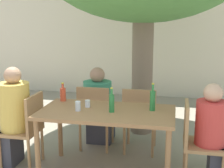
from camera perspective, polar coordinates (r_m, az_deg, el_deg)
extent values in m
cube|color=beige|center=(7.30, 5.73, 8.70)|extent=(10.00, 0.08, 2.80)
cylinder|color=#7A6651|center=(4.93, 5.55, 1.84)|extent=(0.33, 0.33, 1.91)
cube|color=#996B42|center=(3.60, -0.96, -5.20)|extent=(1.55, 0.82, 0.04)
cylinder|color=#996B42|center=(3.64, -13.46, -11.86)|extent=(0.06, 0.06, 0.74)
cylinder|color=#996B42|center=(3.34, 10.13, -14.03)|extent=(0.06, 0.06, 0.74)
cylinder|color=#996B42|center=(4.24, -9.47, -8.20)|extent=(0.06, 0.06, 0.74)
cylinder|color=#996B42|center=(3.98, 10.43, -9.62)|extent=(0.06, 0.06, 0.74)
cube|color=#A87A4C|center=(4.07, -16.35, -8.23)|extent=(0.44, 0.44, 0.04)
cube|color=#A87A4C|center=(3.90, -13.95, -5.19)|extent=(0.04, 0.44, 0.45)
cylinder|color=#A87A4C|center=(4.39, -17.23, -10.02)|extent=(0.04, 0.04, 0.43)
cylinder|color=#A87A4C|center=(4.09, -19.82, -11.88)|extent=(0.04, 0.04, 0.43)
cylinder|color=#A87A4C|center=(4.23, -12.63, -10.63)|extent=(0.04, 0.04, 0.43)
cylinder|color=#A87A4C|center=(3.91, -14.93, -12.66)|extent=(0.04, 0.04, 0.43)
cube|color=#A87A4C|center=(3.64, 16.43, -10.67)|extent=(0.44, 0.44, 0.04)
cube|color=#A87A4C|center=(3.54, 13.43, -6.94)|extent=(0.04, 0.44, 0.45)
cylinder|color=#A87A4C|center=(3.93, 18.83, -12.82)|extent=(0.04, 0.04, 0.43)
cylinder|color=#A87A4C|center=(3.89, 13.15, -12.69)|extent=(0.04, 0.04, 0.43)
cube|color=#A87A4C|center=(4.44, -2.83, -6.01)|extent=(0.44, 0.44, 0.04)
cube|color=#A87A4C|center=(4.18, -3.54, -3.68)|extent=(0.44, 0.04, 0.45)
cylinder|color=#A87A4C|center=(4.65, 0.08, -8.19)|extent=(0.04, 0.04, 0.43)
cylinder|color=#A87A4C|center=(4.73, -4.47, -7.85)|extent=(0.04, 0.04, 0.43)
cylinder|color=#A87A4C|center=(4.30, -0.94, -9.92)|extent=(0.04, 0.04, 0.43)
cylinder|color=#A87A4C|center=(4.39, -5.85, -9.50)|extent=(0.04, 0.04, 0.43)
cube|color=#A87A4C|center=(4.33, 5.20, -6.51)|extent=(0.44, 0.44, 0.04)
cube|color=#A87A4C|center=(4.07, 4.94, -4.15)|extent=(0.44, 0.04, 0.45)
cylinder|color=#A87A4C|center=(4.57, 7.80, -8.66)|extent=(0.04, 0.04, 0.43)
cylinder|color=#A87A4C|center=(4.61, 3.04, -8.39)|extent=(0.04, 0.04, 0.43)
cylinder|color=#A87A4C|center=(4.22, 7.45, -10.47)|extent=(0.04, 0.04, 0.43)
cylinder|color=#A87A4C|center=(4.26, 2.26, -10.15)|extent=(0.04, 0.04, 0.43)
cube|color=#383842|center=(4.27, -19.32, -10.57)|extent=(0.40, 0.34, 0.47)
cylinder|color=gold|center=(4.00, -17.38, -3.94)|extent=(0.37, 0.37, 0.59)
sphere|color=tan|center=(3.91, -17.73, 1.52)|extent=(0.21, 0.21, 0.21)
cylinder|color=#C63833|center=(3.56, 17.66, -6.80)|extent=(0.33, 0.33, 0.49)
sphere|color=tan|center=(3.47, 18.01, -1.54)|extent=(0.20, 0.20, 0.20)
cube|color=#383842|center=(4.74, -2.02, -7.54)|extent=(0.36, 0.40, 0.47)
cylinder|color=#337F5B|center=(4.42, -2.67, -2.59)|extent=(0.40, 0.40, 0.48)
sphere|color=#936B51|center=(4.34, -2.71, 1.69)|extent=(0.21, 0.21, 0.21)
cylinder|color=#287A38|center=(3.51, -0.06, -3.58)|extent=(0.06, 0.06, 0.20)
cylinder|color=#287A38|center=(3.48, -0.06, -1.42)|extent=(0.02, 0.02, 0.07)
cylinder|color=gold|center=(3.47, -0.06, -0.75)|extent=(0.03, 0.03, 0.01)
cylinder|color=#DB4C2D|center=(4.03, -8.96, -1.90)|extent=(0.07, 0.07, 0.17)
cylinder|color=#DB4C2D|center=(4.01, -9.01, -0.33)|extent=(0.03, 0.03, 0.06)
cylinder|color=gold|center=(4.00, -9.03, 0.16)|extent=(0.04, 0.04, 0.01)
cylinder|color=#287A38|center=(3.59, 7.42, -3.09)|extent=(0.06, 0.06, 0.23)
cylinder|color=#287A38|center=(3.55, 7.49, -0.68)|extent=(0.03, 0.03, 0.08)
cylinder|color=gold|center=(3.54, 7.51, 0.05)|extent=(0.03, 0.03, 0.01)
cylinder|color=white|center=(3.59, -6.25, -4.03)|extent=(0.06, 0.06, 0.11)
cylinder|color=white|center=(3.73, -4.49, -3.59)|extent=(0.06, 0.06, 0.09)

